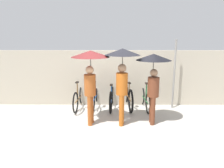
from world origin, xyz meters
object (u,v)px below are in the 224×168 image
Objects in this scene: parked_bicycle_0 at (79,98)px; parked_bicycle_4 at (145,98)px; pedestrian_trailing at (153,69)px; parked_bicycle_2 at (112,98)px; pedestrian_center at (122,66)px; parked_bicycle_1 at (95,97)px; pedestrian_leading at (90,66)px; parked_bicycle_3 at (128,96)px.

parked_bicycle_0 is 2.28m from parked_bicycle_4.
pedestrian_trailing is at bearing 177.98° from parked_bicycle_4.
parked_bicycle_4 is at bearing -87.49° from parked_bicycle_2.
parked_bicycle_4 is (2.28, -0.04, -0.02)m from parked_bicycle_0.
parked_bicycle_0 is 2.35m from pedestrian_center.
parked_bicycle_2 is at bearing 109.45° from pedestrian_center.
parked_bicycle_0 is at bearing 92.43° from parked_bicycle_2.
parked_bicycle_4 is (1.71, -0.10, -0.04)m from parked_bicycle_1.
parked_bicycle_1 is 0.88× the size of pedestrian_leading.
pedestrian_trailing reaches higher than parked_bicycle_3.
pedestrian_leading is 0.97× the size of pedestrian_center.
pedestrian_leading is at bearing -175.15° from pedestrian_center.
parked_bicycle_0 is at bearing 143.78° from pedestrian_center.
parked_bicycle_0 is at bearing 151.72° from pedestrian_trailing.
parked_bicycle_3 reaches higher than parked_bicycle_2.
parked_bicycle_1 is 1.14m from parked_bicycle_3.
pedestrian_leading reaches higher than pedestrian_trailing.
pedestrian_trailing is (2.30, -1.26, 1.19)m from parked_bicycle_0.
parked_bicycle_4 is at bearing -87.40° from parked_bicycle_0.
parked_bicycle_1 is at bearing 143.12° from pedestrian_trailing.
parked_bicycle_0 is 1.03× the size of parked_bicycle_4.
parked_bicycle_4 is at bearing 43.35° from pedestrian_leading.
parked_bicycle_2 is 1.91m from pedestrian_leading.
pedestrian_center is at bearing 5.04° from pedestrian_leading.
parked_bicycle_4 is (0.57, -0.11, -0.05)m from parked_bicycle_3.
pedestrian_trailing reaches higher than parked_bicycle_0.
pedestrian_leading reaches higher than parked_bicycle_4.
parked_bicycle_2 is 1.14m from parked_bicycle_4.
pedestrian_trailing reaches higher than parked_bicycle_4.
pedestrian_center is 1.08× the size of pedestrian_trailing.
parked_bicycle_3 is 1.90m from pedestrian_center.
parked_bicycle_1 reaches higher than parked_bicycle_4.
parked_bicycle_3 is at bearing -77.91° from parked_bicycle_2.
pedestrian_leading is at bearing -177.96° from pedestrian_trailing.
pedestrian_trailing is at bearing -122.91° from parked_bicycle_1.
parked_bicycle_1 is 0.92× the size of pedestrian_trailing.
pedestrian_center is at bearing -163.76° from parked_bicycle_2.
parked_bicycle_2 is at bearing 133.63° from pedestrian_trailing.
parked_bicycle_4 is 2.02m from pedestrian_center.
parked_bicycle_3 is 1.11× the size of parked_bicycle_4.
parked_bicycle_0 is 1.71m from parked_bicycle_3.
parked_bicycle_2 is at bearing -93.84° from parked_bicycle_1.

